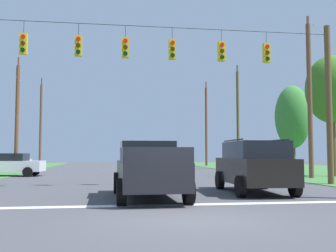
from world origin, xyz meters
The scene contains 19 objects.
ground_plane centered at (0.00, 0.00, 0.00)m, with size 120.00×120.00×0.00m, color #47474C.
stop_bar_stripe centered at (0.00, 2.43, 0.00)m, with size 15.52×0.45×0.01m, color white.
lane_dash_0 centered at (0.00, 8.43, 0.00)m, with size 0.15×2.50×0.01m, color white.
lane_dash_1 centered at (0.00, 14.86, 0.00)m, with size 0.15×2.50×0.01m, color white.
lane_dash_2 centered at (0.00, 20.53, 0.00)m, with size 0.15×2.50×0.01m, color white.
lane_dash_3 centered at (0.00, 28.41, 0.00)m, with size 0.15×2.50×0.01m, color white.
overhead_signal_span centered at (-0.16, 8.93, 4.59)m, with size 18.52×0.31×7.93m.
pickup_truck centered at (-0.53, 4.38, 0.97)m, with size 2.33×5.42×1.95m.
suv_black centered at (3.70, 5.56, 1.06)m, with size 2.42×4.90×2.05m.
distant_car_crossing_white centered at (-8.44, 18.49, 0.79)m, with size 4.43×2.29×1.52m.
distant_car_oncoming centered at (-9.90, 26.08, 0.79)m, with size 2.28×4.43×1.52m.
distant_car_far_parked centered at (1.83, 24.14, 0.79)m, with size 2.08×4.33×1.52m.
utility_pole_mid_right centered at (10.32, 13.47, 4.93)m, with size 0.29×1.54×10.09m.
utility_pole_far_right centered at (10.41, 27.65, 4.94)m, with size 0.27×1.74×10.14m.
utility_pole_near_left centered at (9.85, 38.20, 5.13)m, with size 0.29×1.92×10.39m.
utility_pole_distant_right centered at (-9.91, 26.67, 4.85)m, with size 0.33×1.92×9.97m.
utility_pole_distant_left centered at (-9.94, 38.75, 5.02)m, with size 0.28×1.96×10.42m.
tree_roadside_right centered at (12.72, 20.81, 4.43)m, with size 2.80×2.80×7.01m.
tree_roadside_far_right centered at (12.61, 14.85, 5.71)m, with size 3.37×3.37×8.00m.
Camera 1 is at (-1.85, -9.29, 1.53)m, focal length 42.43 mm.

